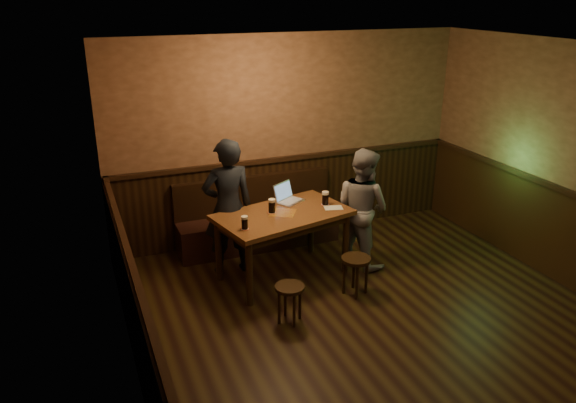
% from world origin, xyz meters
% --- Properties ---
extents(room, '(5.04, 6.04, 2.84)m').
position_xyz_m(room, '(0.00, 0.22, 1.20)').
color(room, black).
rests_on(room, ground).
extents(bench, '(2.20, 0.50, 0.95)m').
position_xyz_m(bench, '(-0.57, 2.75, 0.31)').
color(bench, black).
rests_on(bench, ground).
extents(pub_table, '(1.72, 1.22, 0.84)m').
position_xyz_m(pub_table, '(-0.57, 1.79, 0.72)').
color(pub_table, '#5B291A').
rests_on(pub_table, ground).
extents(stool_left, '(0.32, 0.32, 0.42)m').
position_xyz_m(stool_left, '(-0.87, 0.82, 0.34)').
color(stool_left, black).
rests_on(stool_left, ground).
extents(stool_right, '(0.43, 0.43, 0.46)m').
position_xyz_m(stool_right, '(0.05, 1.08, 0.37)').
color(stool_right, black).
rests_on(stool_right, ground).
extents(pint_left, '(0.10, 0.10, 0.15)m').
position_xyz_m(pint_left, '(-1.13, 1.50, 0.91)').
color(pint_left, '#9B2C13').
rests_on(pint_left, pub_table).
extents(pint_mid, '(0.11, 0.11, 0.17)m').
position_xyz_m(pint_mid, '(-0.68, 1.84, 0.92)').
color(pint_mid, '#9B2C13').
rests_on(pint_mid, pub_table).
extents(pint_right, '(0.11, 0.11, 0.17)m').
position_xyz_m(pint_right, '(0.02, 1.84, 0.92)').
color(pint_right, '#9B2C13').
rests_on(pint_right, pub_table).
extents(laptop, '(0.41, 0.39, 0.23)m').
position_xyz_m(laptop, '(-0.38, 2.13, 0.89)').
color(laptop, silver).
rests_on(laptop, pub_table).
extents(menu, '(0.25, 0.20, 0.00)m').
position_xyz_m(menu, '(0.06, 1.71, 0.84)').
color(menu, silver).
rests_on(menu, pub_table).
extents(person_suit, '(0.63, 0.42, 1.71)m').
position_xyz_m(person_suit, '(-1.13, 2.16, 0.85)').
color(person_suit, black).
rests_on(person_suit, ground).
extents(person_grey, '(0.79, 0.89, 1.52)m').
position_xyz_m(person_grey, '(0.49, 1.76, 0.76)').
color(person_grey, gray).
rests_on(person_grey, ground).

